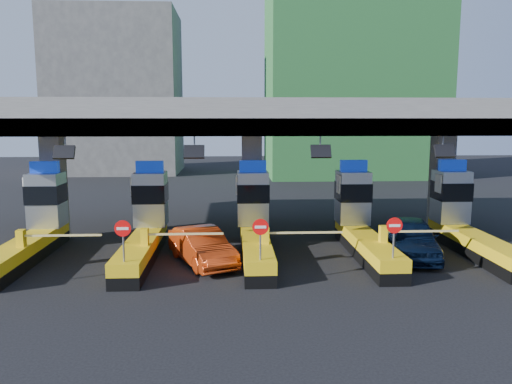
{
  "coord_description": "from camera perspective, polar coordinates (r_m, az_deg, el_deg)",
  "views": [
    {
      "loc": [
        -1.07,
        -22.5,
        6.2
      ],
      "look_at": [
        0.07,
        0.0,
        2.86
      ],
      "focal_mm": 35.0,
      "sensor_mm": 36.0,
      "label": 1
    }
  ],
  "objects": [
    {
      "name": "ground",
      "position": [
        23.36,
        -0.17,
        -6.96
      ],
      "size": [
        120.0,
        120.0,
        0.0
      ],
      "primitive_type": "plane",
      "color": "black",
      "rests_on": "ground"
    },
    {
      "name": "toll_canopy",
      "position": [
        25.39,
        -0.49,
        8.27
      ],
      "size": [
        28.0,
        12.09,
        7.0
      ],
      "color": "slate",
      "rests_on": "ground"
    },
    {
      "name": "toll_lane_far_left",
      "position": [
        24.93,
        -23.87,
        -3.41
      ],
      "size": [
        4.43,
        8.0,
        4.16
      ],
      "color": "black",
      "rests_on": "ground"
    },
    {
      "name": "toll_lane_left",
      "position": [
        23.61,
        -12.44,
        -3.51
      ],
      "size": [
        4.43,
        8.0,
        4.16
      ],
      "color": "black",
      "rests_on": "ground"
    },
    {
      "name": "toll_lane_center",
      "position": [
        23.3,
        -0.2,
        -3.47
      ],
      "size": [
        4.43,
        8.0,
        4.16
      ],
      "color": "black",
      "rests_on": "ground"
    },
    {
      "name": "toll_lane_right",
      "position": [
        24.06,
        11.8,
        -3.27
      ],
      "size": [
        4.43,
        8.0,
        4.16
      ],
      "color": "black",
      "rests_on": "ground"
    },
    {
      "name": "toll_lane_far_right",
      "position": [
        25.78,
        22.63,
        -2.97
      ],
      "size": [
        4.43,
        8.0,
        4.16
      ],
      "color": "black",
      "rests_on": "ground"
    },
    {
      "name": "bg_building_scaffold",
      "position": [
        56.58,
        10.92,
        16.2
      ],
      "size": [
        18.0,
        12.0,
        28.0
      ],
      "primitive_type": "cube",
      "color": "#1E5926",
      "rests_on": "ground"
    },
    {
      "name": "bg_building_concrete",
      "position": [
        59.98,
        -15.63,
        10.8
      ],
      "size": [
        14.0,
        10.0,
        18.0
      ],
      "primitive_type": "cube",
      "color": "#4C4C49",
      "rests_on": "ground"
    },
    {
      "name": "van",
      "position": [
        23.57,
        17.37,
        -5.02
      ],
      "size": [
        3.01,
        5.44,
        1.75
      ],
      "primitive_type": "imported",
      "rotation": [
        0.0,
        0.0,
        -0.19
      ],
      "color": "black",
      "rests_on": "ground"
    },
    {
      "name": "red_car",
      "position": [
        21.6,
        -6.19,
        -6.19
      ],
      "size": [
        3.35,
        4.9,
        1.53
      ],
      "primitive_type": "imported",
      "rotation": [
        0.0,
        0.0,
        0.41
      ],
      "color": "#B0300D",
      "rests_on": "ground"
    }
  ]
}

